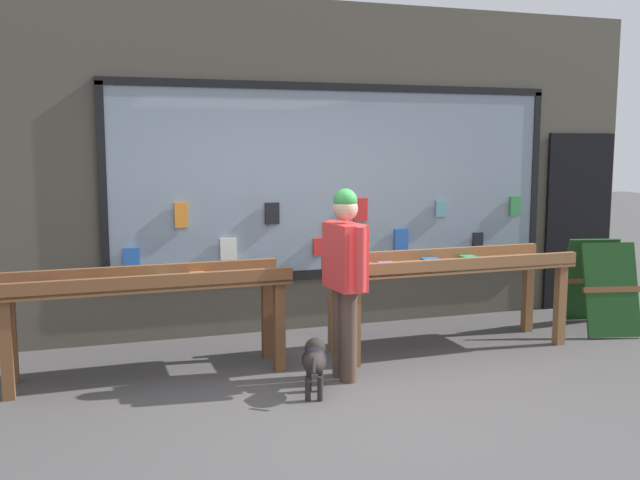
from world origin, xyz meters
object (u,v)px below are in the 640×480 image
person_browsing (345,270)px  sandwich_board_sign (599,285)px  display_table_left (147,292)px  small_dog (314,359)px  display_table_right (450,272)px

person_browsing → sandwich_board_sign: person_browsing is taller
display_table_left → small_dog: 1.54m
person_browsing → sandwich_board_sign: (3.14, 0.68, -0.44)m
person_browsing → sandwich_board_sign: 3.24m
person_browsing → small_dog: bearing=122.7°
small_dog → sandwich_board_sign: bearing=-55.2°
display_table_left → display_table_right: 2.85m
small_dog → sandwich_board_sign: size_ratio=0.57×
small_dog → sandwich_board_sign: sandwich_board_sign is taller
display_table_right → sandwich_board_sign: bearing=3.3°
display_table_left → display_table_right: display_table_right is taller
display_table_left → person_browsing: 1.67m
display_table_right → small_dog: size_ratio=4.43×
sandwich_board_sign → small_dog: bearing=-151.6°
sandwich_board_sign → display_table_right: bearing=-163.7°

